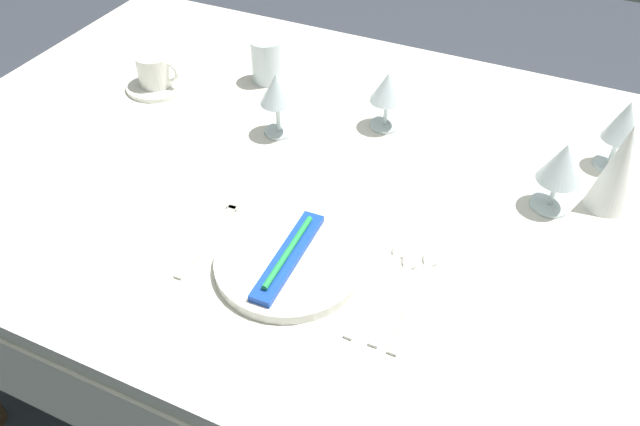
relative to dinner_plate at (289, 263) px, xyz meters
name	(u,v)px	position (x,y,z in m)	size (l,w,h in m)	color
ground_plane	(347,396)	(0.01, 0.26, -0.75)	(6.00, 6.00, 0.00)	#383D47
dining_table	(356,211)	(0.01, 0.26, -0.09)	(1.80, 1.11, 0.74)	silver
dinner_plate	(289,263)	(0.00, 0.00, 0.00)	(0.24, 0.24, 0.02)	white
toothbrush_package	(288,255)	(0.00, 0.00, 0.02)	(0.04, 0.21, 0.02)	blue
fork_outer	(215,230)	(-0.15, 0.02, -0.01)	(0.03, 0.22, 0.00)	beige
spoon_soup	(385,276)	(0.15, 0.05, -0.01)	(0.03, 0.23, 0.01)	beige
spoon_dessert	(400,285)	(0.18, 0.04, -0.01)	(0.03, 0.21, 0.01)	beige
spoon_tea	(420,286)	(0.21, 0.05, -0.01)	(0.03, 0.23, 0.01)	beige
saucer_left	(158,85)	(-0.53, 0.38, 0.00)	(0.14, 0.14, 0.01)	white
coffee_cup_left	(155,70)	(-0.53, 0.38, 0.04)	(0.10, 0.08, 0.07)	white
wine_glass_centre	(277,92)	(-0.19, 0.33, 0.09)	(0.07, 0.07, 0.14)	silver
wine_glass_left	(562,165)	(0.36, 0.33, 0.08)	(0.08, 0.08, 0.14)	silver
wine_glass_right	(388,90)	(0.00, 0.45, 0.08)	(0.07, 0.07, 0.12)	silver
wine_glass_far	(624,124)	(0.44, 0.50, 0.09)	(0.07, 0.07, 0.14)	silver
drink_tumbler	(267,63)	(-0.32, 0.51, 0.03)	(0.07, 0.07, 0.10)	silver
napkin_folded	(619,167)	(0.45, 0.38, 0.08)	(0.07, 0.07, 0.17)	white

